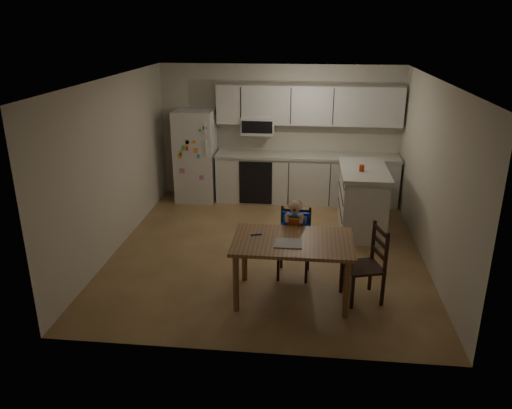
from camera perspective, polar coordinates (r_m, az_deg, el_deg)
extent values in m
cube|color=brown|center=(7.53, 1.36, -5.16)|extent=(4.50, 5.00, 0.01)
cube|color=beige|center=(9.51, 2.73, 8.22)|extent=(4.50, 0.02, 2.50)
cube|color=beige|center=(7.60, -15.77, 4.41)|extent=(0.02, 5.00, 2.50)
cube|color=beige|center=(7.26, 19.45, 3.29)|extent=(0.02, 5.00, 2.50)
cube|color=white|center=(6.84, 1.54, 14.16)|extent=(4.50, 5.00, 0.01)
cube|color=silver|center=(9.48, -6.89, 5.58)|extent=(0.72, 0.70, 1.70)
cube|color=silver|center=(9.41, 5.76, 2.85)|extent=(3.34, 0.60, 0.86)
cube|color=beige|center=(9.27, 5.85, 5.54)|extent=(3.37, 0.62, 0.05)
cube|color=black|center=(9.16, -0.04, 2.47)|extent=(0.60, 0.02, 0.80)
cube|color=silver|center=(9.22, 6.07, 11.24)|extent=(3.34, 0.34, 0.70)
cube|color=silver|center=(9.31, 0.24, 9.06)|extent=(0.60, 0.38, 0.33)
cube|color=silver|center=(8.23, 12.01, 0.37)|extent=(0.67, 1.34, 0.98)
cube|color=beige|center=(8.07, 12.27, 3.84)|extent=(0.74, 1.41, 0.06)
cylinder|color=red|center=(7.90, 11.99, 4.10)|extent=(0.08, 0.08, 0.10)
cube|color=brown|center=(5.97, 4.24, -4.28)|extent=(1.44, 0.92, 0.04)
cylinder|color=brown|center=(5.86, -2.31, -8.98)|extent=(0.07, 0.07, 0.73)
cylinder|color=brown|center=(6.53, -1.34, -5.74)|extent=(0.07, 0.07, 0.73)
cylinder|color=brown|center=(5.83, 10.35, -9.50)|extent=(0.07, 0.07, 0.73)
cylinder|color=brown|center=(6.50, 9.94, -6.19)|extent=(0.07, 0.07, 0.73)
cube|color=#AEAEB3|center=(5.87, 3.71, -4.43)|extent=(0.32, 0.28, 0.01)
cylinder|color=#0D34CF|center=(6.08, -0.08, -3.45)|extent=(0.12, 0.06, 0.02)
cube|color=black|center=(6.63, 4.36, -4.85)|extent=(0.43, 0.43, 0.03)
cube|color=black|center=(6.58, 2.55, -7.12)|extent=(0.04, 0.04, 0.41)
cube|color=black|center=(6.90, 2.94, -5.74)|extent=(0.04, 0.04, 0.41)
cube|color=black|center=(6.55, 5.76, -7.34)|extent=(0.04, 0.04, 0.41)
cube|color=black|center=(6.88, 5.99, -5.94)|extent=(0.04, 0.04, 0.41)
cube|color=black|center=(6.69, 4.57, -2.21)|extent=(0.41, 0.06, 0.48)
cube|color=#0D34CF|center=(6.60, 4.37, -4.35)|extent=(0.39, 0.35, 0.10)
cube|color=#0D34CF|center=(6.64, 4.53, -2.21)|extent=(0.37, 0.08, 0.33)
cube|color=#5E88C9|center=(6.56, 4.37, -3.98)|extent=(0.30, 0.26, 0.02)
cube|color=#225894|center=(6.50, 4.45, -2.11)|extent=(0.22, 0.15, 0.25)
cube|color=red|center=(6.45, 4.39, -2.40)|extent=(0.18, 0.02, 0.19)
sphere|color=beige|center=(6.41, 4.49, -0.19)|extent=(0.17, 0.17, 0.16)
ellipsoid|color=olive|center=(6.40, 4.50, -0.04)|extent=(0.17, 0.16, 0.14)
cube|color=black|center=(6.19, 12.12, -7.01)|extent=(0.52, 0.52, 0.03)
cube|color=black|center=(6.39, 9.75, -8.23)|extent=(0.04, 0.04, 0.42)
cube|color=black|center=(6.52, 12.92, -7.86)|extent=(0.04, 0.04, 0.42)
cube|color=black|center=(6.08, 10.95, -9.88)|extent=(0.04, 0.04, 0.42)
cube|color=black|center=(6.22, 14.27, -9.45)|extent=(0.04, 0.04, 0.42)
cube|color=black|center=(6.15, 13.95, -4.62)|extent=(0.15, 0.41, 0.50)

